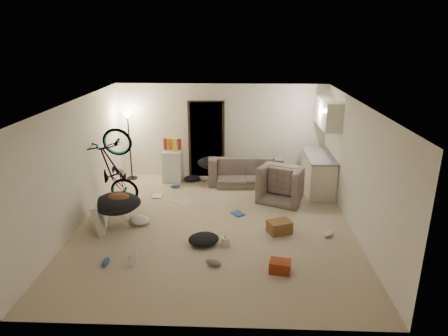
{
  "coord_description": "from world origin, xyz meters",
  "views": [
    {
      "loc": [
        0.48,
        -7.36,
        3.73
      ],
      "look_at": [
        0.16,
        0.6,
        1.03
      ],
      "focal_mm": 32.0,
      "sensor_mm": 36.0,
      "label": 1
    }
  ],
  "objects_px": {
    "tv_box": "(100,213)",
    "drink_case_a": "(279,227)",
    "sofa": "(245,173)",
    "drink_case_b": "(280,266)",
    "juicer": "(226,241)",
    "kitchen_counter": "(318,174)",
    "saucer_chair": "(117,207)",
    "armchair": "(285,185)",
    "bicycle": "(115,185)",
    "floor_lamp": "(129,131)",
    "mini_fridge": "(173,166)"
  },
  "relations": [
    {
      "from": "floor_lamp",
      "to": "bicycle",
      "type": "distance_m",
      "value": 1.93
    },
    {
      "from": "drink_case_a",
      "to": "bicycle",
      "type": "bearing_deg",
      "value": 137.99
    },
    {
      "from": "tv_box",
      "to": "juicer",
      "type": "height_order",
      "value": "tv_box"
    },
    {
      "from": "kitchen_counter",
      "to": "mini_fridge",
      "type": "distance_m",
      "value": 3.73
    },
    {
      "from": "saucer_chair",
      "to": "tv_box",
      "type": "bearing_deg",
      "value": -167.62
    },
    {
      "from": "kitchen_counter",
      "to": "drink_case_a",
      "type": "distance_m",
      "value": 2.58
    },
    {
      "from": "sofa",
      "to": "floor_lamp",
      "type": "bearing_deg",
      "value": -6.77
    },
    {
      "from": "bicycle",
      "to": "mini_fridge",
      "type": "xyz_separation_m",
      "value": [
        1.04,
        1.64,
        -0.08
      ]
    },
    {
      "from": "kitchen_counter",
      "to": "saucer_chair",
      "type": "distance_m",
      "value": 4.88
    },
    {
      "from": "drink_case_a",
      "to": "floor_lamp",
      "type": "bearing_deg",
      "value": 117.89
    },
    {
      "from": "sofa",
      "to": "juicer",
      "type": "xyz_separation_m",
      "value": [
        -0.39,
        -3.27,
        -0.19
      ]
    },
    {
      "from": "kitchen_counter",
      "to": "saucer_chair",
      "type": "xyz_separation_m",
      "value": [
        -4.39,
        -2.11,
        -0.03
      ]
    },
    {
      "from": "kitchen_counter",
      "to": "drink_case_b",
      "type": "distance_m",
      "value": 3.87
    },
    {
      "from": "kitchen_counter",
      "to": "bicycle",
      "type": "xyz_separation_m",
      "value": [
        -4.73,
        -1.09,
        0.05
      ]
    },
    {
      "from": "kitchen_counter",
      "to": "juicer",
      "type": "distance_m",
      "value": 3.58
    },
    {
      "from": "kitchen_counter",
      "to": "armchair",
      "type": "relative_size",
      "value": 1.52
    },
    {
      "from": "drink_case_a",
      "to": "drink_case_b",
      "type": "height_order",
      "value": "drink_case_a"
    },
    {
      "from": "armchair",
      "to": "saucer_chair",
      "type": "height_order",
      "value": "saucer_chair"
    },
    {
      "from": "kitchen_counter",
      "to": "tv_box",
      "type": "relative_size",
      "value": 1.62
    },
    {
      "from": "kitchen_counter",
      "to": "drink_case_a",
      "type": "xyz_separation_m",
      "value": [
        -1.14,
        -2.29,
        -0.32
      ]
    },
    {
      "from": "tv_box",
      "to": "drink_case_a",
      "type": "distance_m",
      "value": 3.59
    },
    {
      "from": "kitchen_counter",
      "to": "drink_case_b",
      "type": "xyz_separation_m",
      "value": [
        -1.26,
        -3.65,
        -0.34
      ]
    },
    {
      "from": "tv_box",
      "to": "drink_case_b",
      "type": "bearing_deg",
      "value": -35.92
    },
    {
      "from": "sofa",
      "to": "drink_case_b",
      "type": "distance_m",
      "value": 4.14
    },
    {
      "from": "bicycle",
      "to": "mini_fridge",
      "type": "relative_size",
      "value": 2.27
    },
    {
      "from": "juicer",
      "to": "armchair",
      "type": "bearing_deg",
      "value": 60.0
    },
    {
      "from": "mini_fridge",
      "to": "tv_box",
      "type": "xyz_separation_m",
      "value": [
        -1.04,
        -2.74,
        -0.11
      ]
    },
    {
      "from": "sofa",
      "to": "saucer_chair",
      "type": "bearing_deg",
      "value": 41.63
    },
    {
      "from": "armchair",
      "to": "drink_case_a",
      "type": "bearing_deg",
      "value": 105.51
    },
    {
      "from": "armchair",
      "to": "juicer",
      "type": "height_order",
      "value": "armchair"
    },
    {
      "from": "armchair",
      "to": "mini_fridge",
      "type": "height_order",
      "value": "mini_fridge"
    },
    {
      "from": "kitchen_counter",
      "to": "sofa",
      "type": "relative_size",
      "value": 0.8
    },
    {
      "from": "bicycle",
      "to": "sofa",
      "type": "bearing_deg",
      "value": -61.96
    },
    {
      "from": "kitchen_counter",
      "to": "juicer",
      "type": "relative_size",
      "value": 6.88
    },
    {
      "from": "bicycle",
      "to": "saucer_chair",
      "type": "distance_m",
      "value": 1.08
    },
    {
      "from": "saucer_chair",
      "to": "bicycle",
      "type": "bearing_deg",
      "value": 108.24
    },
    {
      "from": "floor_lamp",
      "to": "drink_case_a",
      "type": "distance_m",
      "value": 4.86
    },
    {
      "from": "mini_fridge",
      "to": "drink_case_b",
      "type": "height_order",
      "value": "mini_fridge"
    },
    {
      "from": "floor_lamp",
      "to": "mini_fridge",
      "type": "height_order",
      "value": "floor_lamp"
    },
    {
      "from": "floor_lamp",
      "to": "saucer_chair",
      "type": "xyz_separation_m",
      "value": [
        0.44,
        -2.76,
        -0.9
      ]
    },
    {
      "from": "bicycle",
      "to": "drink_case_a",
      "type": "bearing_deg",
      "value": -108.09
    },
    {
      "from": "floor_lamp",
      "to": "tv_box",
      "type": "distance_m",
      "value": 3.01
    },
    {
      "from": "tv_box",
      "to": "drink_case_b",
      "type": "xyz_separation_m",
      "value": [
        3.47,
        -1.46,
        -0.21
      ]
    },
    {
      "from": "bicycle",
      "to": "saucer_chair",
      "type": "relative_size",
      "value": 1.94
    },
    {
      "from": "bicycle",
      "to": "floor_lamp",
      "type": "bearing_deg",
      "value": 3.62
    },
    {
      "from": "kitchen_counter",
      "to": "drink_case_a",
      "type": "bearing_deg",
      "value": -116.53
    },
    {
      "from": "sofa",
      "to": "bicycle",
      "type": "distance_m",
      "value": 3.32
    },
    {
      "from": "saucer_chair",
      "to": "drink_case_b",
      "type": "distance_m",
      "value": 3.5
    },
    {
      "from": "armchair",
      "to": "sofa",
      "type": "bearing_deg",
      "value": -21.84
    },
    {
      "from": "drink_case_a",
      "to": "juicer",
      "type": "distance_m",
      "value": 1.17
    }
  ]
}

